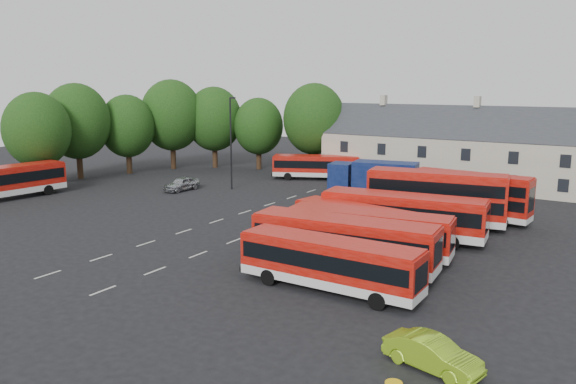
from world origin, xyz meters
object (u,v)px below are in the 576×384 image
at_px(box_truck, 374,178).
at_px(lamppost, 231,141).
at_px(bus_row_a, 329,260).
at_px(bus_dd_south, 436,195).
at_px(silver_car, 182,184).
at_px(lime_car, 432,354).
at_px(bus_west, 5,180).

bearing_deg(box_truck, lamppost, -177.60).
relative_size(bus_row_a, bus_dd_south, 0.94).
relative_size(bus_dd_south, silver_car, 2.56).
bearing_deg(bus_row_a, lime_car, -35.70).
distance_m(bus_dd_south, bus_west, 41.59).
height_order(bus_row_a, lime_car, bus_row_a).
relative_size(bus_dd_south, bus_west, 0.94).
height_order(lime_car, lamppost, lamppost).
relative_size(bus_west, box_truck, 1.31).
xyz_separation_m(bus_dd_south, lamppost, (-24.01, 3.97, 2.80)).
bearing_deg(silver_car, bus_dd_south, 1.38).
bearing_deg(bus_dd_south, box_truck, 130.63).
relative_size(box_truck, lamppost, 0.90).
xyz_separation_m(bus_row_a, silver_car, (-27.75, 17.95, -1.04)).
bearing_deg(bus_row_a, box_truck, 108.31).
bearing_deg(bus_dd_south, bus_west, -171.32).
bearing_deg(lamppost, bus_west, -133.47).
bearing_deg(lamppost, lime_car, -40.74).
bearing_deg(lime_car, bus_row_a, 67.29).
bearing_deg(bus_dd_south, bus_row_a, -99.99).
relative_size(bus_dd_south, lamppost, 1.11).
height_order(bus_west, box_truck, box_truck).
xyz_separation_m(bus_row_a, bus_west, (-39.30, 5.00, 0.20)).
distance_m(bus_west, lime_car, 48.15).
xyz_separation_m(bus_dd_south, box_truck, (-8.67, 7.41, -0.41)).
height_order(box_truck, lime_car, box_truck).
xyz_separation_m(bus_west, lamppost, (15.64, 16.50, 3.35)).
bearing_deg(lamppost, box_truck, 12.62).
height_order(box_truck, lamppost, lamppost).
distance_m(bus_row_a, lime_car, 9.51).
bearing_deg(bus_row_a, silver_car, 146.97).
bearing_deg(bus_west, bus_dd_south, -67.77).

